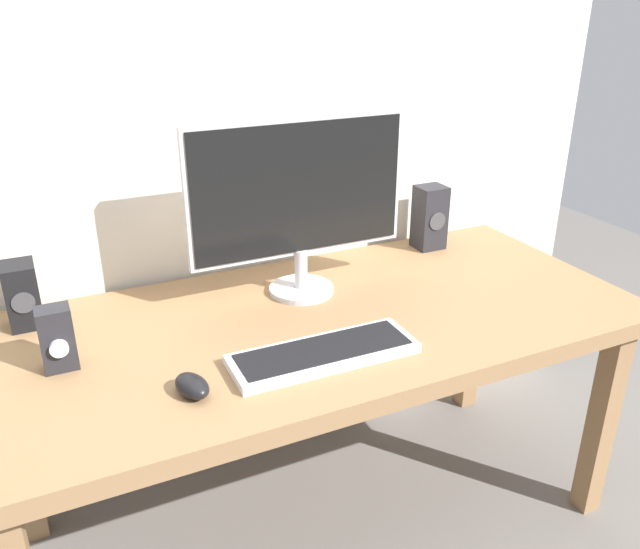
{
  "coord_description": "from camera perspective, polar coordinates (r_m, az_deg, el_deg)",
  "views": [
    {
      "loc": [
        -0.64,
        -1.36,
        1.49
      ],
      "look_at": [
        0.01,
        0.0,
        0.82
      ],
      "focal_mm": 35.99,
      "sensor_mm": 36.0,
      "label": 1
    }
  ],
  "objects": [
    {
      "name": "ground_plane",
      "position": [
        2.11,
        -0.17,
        -20.85
      ],
      "size": [
        6.0,
        6.0,
        0.0
      ],
      "primitive_type": "plane",
      "color": "slate"
    },
    {
      "name": "keyboard_primary",
      "position": [
        1.5,
        0.32,
        -7.03
      ],
      "size": [
        0.44,
        0.15,
        0.03
      ],
      "color": "silver",
      "rests_on": "desk"
    },
    {
      "name": "speaker_left",
      "position": [
        1.78,
        -24.95,
        -1.66
      ],
      "size": [
        0.08,
        0.1,
        0.17
      ],
      "color": "black",
      "rests_on": "desk"
    },
    {
      "name": "desk",
      "position": [
        1.73,
        -0.2,
        -5.87
      ],
      "size": [
        1.73,
        0.78,
        0.7
      ],
      "color": "#936D47",
      "rests_on": "ground_plane"
    },
    {
      "name": "mouse",
      "position": [
        1.4,
        -11.31,
        -9.68
      ],
      "size": [
        0.08,
        0.11,
        0.04
      ],
      "primitive_type": "ellipsoid",
      "rotation": [
        0.0,
        0.0,
        0.27
      ],
      "color": "black",
      "rests_on": "desk"
    },
    {
      "name": "audio_controller",
      "position": [
        1.55,
        -22.34,
        -5.3
      ],
      "size": [
        0.07,
        0.07,
        0.15
      ],
      "color": "#232328",
      "rests_on": "desk"
    },
    {
      "name": "speaker_right",
      "position": [
        2.14,
        9.73,
        5.04
      ],
      "size": [
        0.09,
        0.09,
        0.21
      ],
      "color": "#232328",
      "rests_on": "desk"
    },
    {
      "name": "monitor",
      "position": [
        1.73,
        -1.9,
        6.89
      ],
      "size": [
        0.62,
        0.18,
        0.49
      ],
      "color": "silver",
      "rests_on": "desk"
    }
  ]
}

